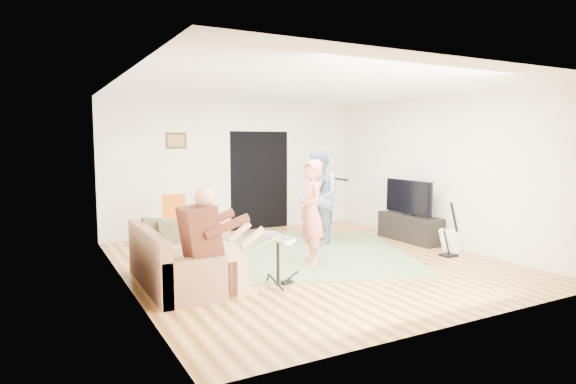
# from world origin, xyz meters

# --- Properties ---
(floor) EXTENTS (6.00, 6.00, 0.00)m
(floor) POSITION_xyz_m (0.00, 0.00, 0.00)
(floor) COLOR brown
(floor) RESTS_ON ground
(walls) EXTENTS (5.50, 6.00, 2.70)m
(walls) POSITION_xyz_m (0.00, 0.00, 1.35)
(walls) COLOR white
(walls) RESTS_ON floor
(ceiling) EXTENTS (6.00, 6.00, 0.00)m
(ceiling) POSITION_xyz_m (0.00, 0.00, 2.70)
(ceiling) COLOR white
(ceiling) RESTS_ON walls
(window_blinds) EXTENTS (0.00, 2.05, 2.05)m
(window_blinds) POSITION_xyz_m (-2.74, 0.20, 1.55)
(window_blinds) COLOR #94572D
(window_blinds) RESTS_ON walls
(doorway) EXTENTS (2.10, 0.00, 2.10)m
(doorway) POSITION_xyz_m (0.55, 2.99, 1.05)
(doorway) COLOR black
(doorway) RESTS_ON walls
(picture_frame) EXTENTS (0.42, 0.03, 0.32)m
(picture_frame) POSITION_xyz_m (-1.25, 2.99, 1.90)
(picture_frame) COLOR #3F2314
(picture_frame) RESTS_ON walls
(area_rug) EXTENTS (4.55, 4.39, 0.02)m
(area_rug) POSITION_xyz_m (0.06, 0.55, 0.01)
(area_rug) COLOR #5A6F44
(area_rug) RESTS_ON floor
(sofa) EXTENTS (0.79, 1.91, 0.77)m
(sofa) POSITION_xyz_m (-2.29, -0.25, 0.26)
(sofa) COLOR #8E6347
(sofa) RESTS_ON floor
(drummer) EXTENTS (0.87, 0.49, 1.34)m
(drummer) POSITION_xyz_m (-1.87, -0.90, 0.52)
(drummer) COLOR #5A2819
(drummer) RESTS_ON sofa
(drum_kit) EXTENTS (0.37, 0.66, 0.68)m
(drum_kit) POSITION_xyz_m (-1.00, -0.90, 0.30)
(drum_kit) COLOR black
(drum_kit) RESTS_ON floor
(singer) EXTENTS (0.51, 0.66, 1.61)m
(singer) POSITION_xyz_m (-0.07, -0.20, 0.81)
(singer) COLOR #E96F65
(singer) RESTS_ON floor
(microphone) EXTENTS (0.06, 0.06, 0.24)m
(microphone) POSITION_xyz_m (0.13, -0.20, 1.21)
(microphone) COLOR black
(microphone) RESTS_ON singer
(guitarist) EXTENTS (0.81, 0.96, 1.74)m
(guitarist) POSITION_xyz_m (0.85, 1.07, 0.87)
(guitarist) COLOR #6F84A3
(guitarist) RESTS_ON floor
(guitar_held) EXTENTS (0.12, 0.60, 0.26)m
(guitar_held) POSITION_xyz_m (1.05, 1.07, 1.18)
(guitar_held) COLOR white
(guitar_held) RESTS_ON guitarist
(guitar_spare) EXTENTS (0.32, 0.29, 0.90)m
(guitar_spare) POSITION_xyz_m (2.22, -0.80, 0.26)
(guitar_spare) COLOR black
(guitar_spare) RESTS_ON floor
(torchiere_lamp) EXTENTS (0.32, 0.32, 1.79)m
(torchiere_lamp) POSITION_xyz_m (1.62, 2.14, 1.23)
(torchiere_lamp) COLOR black
(torchiere_lamp) RESTS_ON floor
(dining_chair) EXTENTS (0.52, 0.54, 0.98)m
(dining_chair) POSITION_xyz_m (-1.70, 1.64, 0.35)
(dining_chair) COLOR #D7BA8B
(dining_chair) RESTS_ON floor
(tv_cabinet) EXTENTS (0.40, 1.40, 0.50)m
(tv_cabinet) POSITION_xyz_m (2.50, 0.44, 0.25)
(tv_cabinet) COLOR black
(tv_cabinet) RESTS_ON floor
(television) EXTENTS (0.06, 1.17, 0.63)m
(television) POSITION_xyz_m (2.45, 0.44, 0.85)
(television) COLOR black
(television) RESTS_ON tv_cabinet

